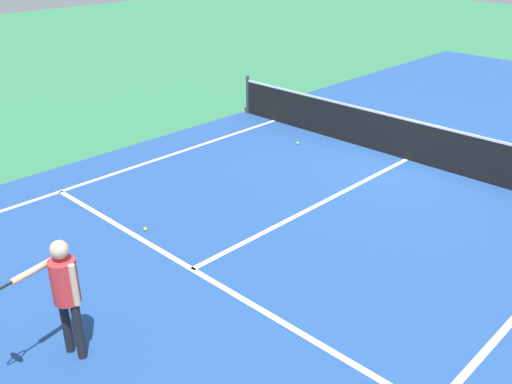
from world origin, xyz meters
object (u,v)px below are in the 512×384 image
tennis_ball_near_net (298,143)px  player_near (63,288)px  tennis_ball_mid_court (145,229)px  net (409,139)px

tennis_ball_near_net → player_near: bearing=-69.5°
player_near → tennis_ball_mid_court: 3.35m
tennis_ball_mid_court → tennis_ball_near_net: same height
player_near → tennis_ball_mid_court: size_ratio=24.61×
net → tennis_ball_mid_court: 6.38m
player_near → tennis_ball_mid_court: player_near is taller
tennis_ball_near_net → net: bearing=21.9°
net → player_near: size_ratio=6.38×
tennis_ball_mid_court → tennis_ball_near_net: 5.27m
net → tennis_ball_near_net: bearing=-158.1°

